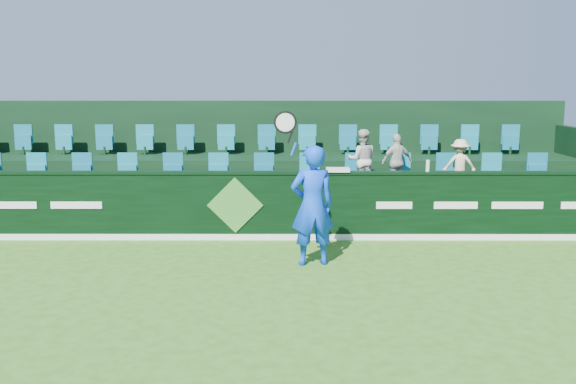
{
  "coord_description": "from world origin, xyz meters",
  "views": [
    {
      "loc": [
        1.05,
        -8.37,
        3.08
      ],
      "look_at": [
        1.03,
        2.8,
        1.15
      ],
      "focal_mm": 40.0,
      "sensor_mm": 36.0,
      "label": 1
    }
  ],
  "objects_px": {
    "tennis_player": "(312,205)",
    "spectator_left": "(362,160)",
    "spectator_middle": "(397,162)",
    "towel": "(338,170)",
    "spectator_right": "(459,165)",
    "drinks_bottle": "(428,166)"
  },
  "relations": [
    {
      "from": "tennis_player",
      "to": "towel",
      "type": "xyz_separation_m",
      "value": [
        0.56,
        1.79,
        0.35
      ]
    },
    {
      "from": "spectator_middle",
      "to": "towel",
      "type": "distance_m",
      "value": 1.74
    },
    {
      "from": "spectator_middle",
      "to": "drinks_bottle",
      "type": "height_order",
      "value": "spectator_middle"
    },
    {
      "from": "spectator_left",
      "to": "towel",
      "type": "distance_m",
      "value": 1.27
    },
    {
      "from": "spectator_left",
      "to": "drinks_bottle",
      "type": "relative_size",
      "value": 5.7
    },
    {
      "from": "towel",
      "to": "spectator_left",
      "type": "bearing_deg",
      "value": 62.01
    },
    {
      "from": "spectator_right",
      "to": "drinks_bottle",
      "type": "distance_m",
      "value": 1.45
    },
    {
      "from": "spectator_middle",
      "to": "drinks_bottle",
      "type": "xyz_separation_m",
      "value": [
        0.41,
        -1.12,
        0.06
      ]
    },
    {
      "from": "spectator_left",
      "to": "towel",
      "type": "relative_size",
      "value": 2.86
    },
    {
      "from": "tennis_player",
      "to": "towel",
      "type": "relative_size",
      "value": 5.92
    },
    {
      "from": "spectator_right",
      "to": "towel",
      "type": "relative_size",
      "value": 2.4
    },
    {
      "from": "spectator_left",
      "to": "spectator_middle",
      "type": "xyz_separation_m",
      "value": [
        0.74,
        0.0,
        -0.05
      ]
    },
    {
      "from": "spectator_left",
      "to": "spectator_middle",
      "type": "bearing_deg",
      "value": -177.91
    },
    {
      "from": "tennis_player",
      "to": "drinks_bottle",
      "type": "bearing_deg",
      "value": 37.72
    },
    {
      "from": "tennis_player",
      "to": "spectator_left",
      "type": "distance_m",
      "value": 3.16
    },
    {
      "from": "towel",
      "to": "spectator_middle",
      "type": "bearing_deg",
      "value": 39.99
    },
    {
      "from": "spectator_middle",
      "to": "spectator_right",
      "type": "bearing_deg",
      "value": 160.92
    },
    {
      "from": "spectator_left",
      "to": "drinks_bottle",
      "type": "bearing_deg",
      "value": 137.97
    },
    {
      "from": "spectator_right",
      "to": "tennis_player",
      "type": "bearing_deg",
      "value": 47.45
    },
    {
      "from": "spectator_left",
      "to": "drinks_bottle",
      "type": "height_order",
      "value": "spectator_left"
    },
    {
      "from": "spectator_right",
      "to": "drinks_bottle",
      "type": "height_order",
      "value": "spectator_right"
    },
    {
      "from": "spectator_middle",
      "to": "tennis_player",
      "type": "bearing_deg",
      "value": 37.81
    }
  ]
}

